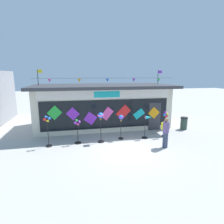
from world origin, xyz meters
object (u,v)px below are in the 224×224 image
wind_spinner_center_right (121,121)px  wind_spinner_right (147,124)px  wind_spinner_center_left (101,120)px  person_near_camera (166,132)px  wind_spinner_far_left (48,127)px  wind_spinner_far_right (165,119)px  trash_bin (184,123)px  kite_shop_building (102,105)px  wind_spinner_left (78,129)px

wind_spinner_center_right → wind_spinner_right: wind_spinner_center_right is taller
wind_spinner_center_right → wind_spinner_right: size_ratio=1.06×
wind_spinner_center_left → person_near_camera: bearing=-24.8°
wind_spinner_far_left → wind_spinner_far_right: (7.18, 0.22, -0.00)m
wind_spinner_center_left → trash_bin: (6.39, 1.37, -0.91)m
kite_shop_building → wind_spinner_far_left: (-3.67, -3.77, -0.48)m
wind_spinner_right → wind_spinner_far_right: (1.25, 0.03, 0.21)m
kite_shop_building → wind_spinner_left: (-2.05, -3.62, -0.77)m
wind_spinner_far_right → wind_spinner_center_right: bearing=176.9°
wind_spinner_left → wind_spinner_far_right: 5.57m
wind_spinner_right → wind_spinner_far_right: wind_spinner_far_right is taller
wind_spinner_center_right → person_near_camera: size_ratio=0.92×
wind_spinner_right → wind_spinner_far_right: size_ratio=0.86×
wind_spinner_far_left → wind_spinner_far_right: size_ratio=1.06×
wind_spinner_far_right → kite_shop_building: bearing=134.7°
kite_shop_building → person_near_camera: 5.91m
wind_spinner_far_left → wind_spinner_center_right: wind_spinner_far_left is taller
kite_shop_building → trash_bin: size_ratio=11.09×
wind_spinner_far_left → kite_shop_building: bearing=45.7°
wind_spinner_left → wind_spinner_center_right: wind_spinner_center_right is taller
wind_spinner_right → kite_shop_building: bearing=122.4°
wind_spinner_far_left → wind_spinner_right: size_ratio=1.23×
wind_spinner_far_left → wind_spinner_right: 5.94m
wind_spinner_center_left → wind_spinner_far_right: 4.22m
wind_spinner_center_left → trash_bin: 6.60m
kite_shop_building → wind_spinner_right: 4.29m
wind_spinner_far_left → wind_spinner_far_right: 7.19m
wind_spinner_left → person_near_camera: (4.70, -1.61, 0.01)m
wind_spinner_center_left → wind_spinner_far_right: (4.21, 0.14, -0.21)m
trash_bin → wind_spinner_left: bearing=-170.4°
wind_spinner_center_right → wind_spinner_left: bearing=-175.0°
wind_spinner_far_right → trash_bin: 2.60m
kite_shop_building → trash_bin: kite_shop_building is taller
kite_shop_building → trash_bin: 6.26m
wind_spinner_center_right → wind_spinner_center_left: bearing=-167.3°
wind_spinner_left → person_near_camera: person_near_camera is taller
wind_spinner_center_right → person_near_camera: bearing=-42.1°
kite_shop_building → wind_spinner_center_right: kite_shop_building is taller
wind_spinner_center_left → wind_spinner_center_right: size_ratio=1.17×
wind_spinner_left → wind_spinner_right: size_ratio=1.02×
wind_spinner_far_right → person_near_camera: size_ratio=1.01×
wind_spinner_right → wind_spinner_far_left: bearing=-178.2°
wind_spinner_center_right → wind_spinner_far_right: wind_spinner_far_right is taller
wind_spinner_center_right → person_near_camera: person_near_camera is taller
wind_spinner_far_left → wind_spinner_center_right: 4.29m
wind_spinner_right → person_near_camera: (0.38, -1.65, -0.07)m
wind_spinner_center_left → wind_spinner_far_left: bearing=-178.4°
wind_spinner_far_right → person_near_camera: 1.91m
wind_spinner_right → trash_bin: (3.43, 1.26, -0.49)m
kite_shop_building → wind_spinner_far_right: 5.01m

